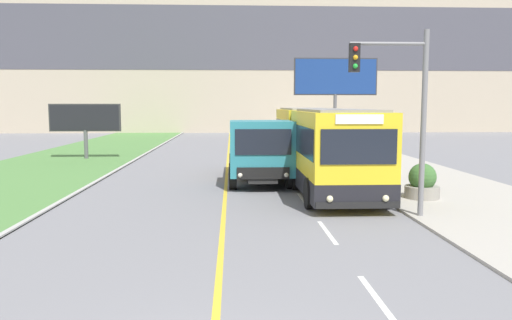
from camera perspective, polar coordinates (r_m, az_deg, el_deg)
The scene contains 10 objects.
apartment_block_background at distance 64.10m, azimuth -3.04°, elevation 12.84°, with size 80.00×8.04×21.22m.
city_bus at distance 21.13m, azimuth 7.33°, elevation 1.62°, with size 2.71×12.98×3.17m.
dump_truck at distance 20.77m, azimuth 0.47°, elevation 0.85°, with size 2.58×6.91×2.69m.
car_distant at distance 40.87m, azimuth 2.13°, elevation 2.62°, with size 1.80×4.30×1.45m.
traffic_light_mast at distance 14.98m, azimuth 16.25°, elevation 6.70°, with size 2.28×0.32×5.45m.
billboard_large at distance 36.26m, azimuth 9.08°, elevation 9.06°, with size 5.93×0.24×6.63m.
billboard_small at distance 32.40m, azimuth -18.96°, elevation 4.43°, with size 4.31×0.24×3.39m.
planter_round_near at distance 18.36m, azimuth 18.47°, elevation -2.52°, with size 1.19×1.19×1.22m.
planter_round_second at distance 21.82m, azimuth 14.38°, elevation -1.05°, with size 1.13×1.13×1.20m.
planter_round_third at distance 25.44m, azimuth 12.00°, elevation 0.02°, with size 1.16×1.16×1.18m.
Camera 1 is at (0.27, -4.89, 3.32)m, focal length 35.00 mm.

